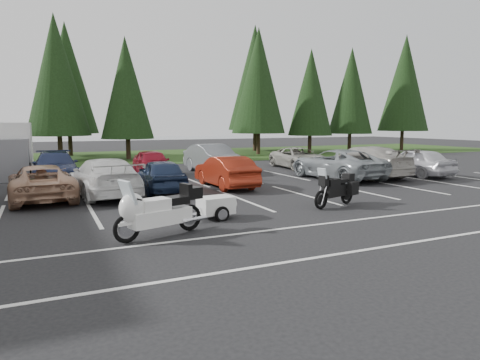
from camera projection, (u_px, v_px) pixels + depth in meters
name	position (u px, v px, depth m)	size (l,w,h in m)	color
ground	(242.00, 206.00, 15.01)	(120.00, 120.00, 0.00)	black
grass_strip	(124.00, 157.00, 36.61)	(80.00, 16.00, 0.01)	#233A12
lake_water	(115.00, 142.00, 66.17)	(70.00, 50.00, 0.02)	slate
box_truck	(7.00, 150.00, 22.74)	(2.40, 5.60, 2.90)	silver
stall_markings	(220.00, 197.00, 16.81)	(32.00, 16.00, 0.01)	silver
conifer_4	(56.00, 75.00, 32.68)	(4.80, 4.80, 11.17)	#332316
conifer_5	(126.00, 88.00, 33.70)	(4.14, 4.14, 9.63)	#332316
conifer_6	(259.00, 81.00, 39.00)	(4.93, 4.93, 11.48)	#332316
conifer_7	(311.00, 92.00, 41.13)	(4.27, 4.27, 9.94)	#332316
conifer_8	(351.00, 91.00, 44.09)	(4.53, 4.53, 10.56)	#332316
conifer_9	(405.00, 83.00, 45.29)	(5.19, 5.19, 12.10)	#332316
conifer_back_b	(67.00, 78.00, 37.20)	(4.97, 4.97, 11.58)	#332316
conifer_back_c	(255.00, 78.00, 43.95)	(5.50, 5.50, 12.81)	#332316
car_near_2	(41.00, 182.00, 16.02)	(2.21, 4.80, 1.33)	tan
car_near_3	(104.00, 177.00, 16.87)	(2.12, 5.21, 1.51)	silver
car_near_4	(161.00, 175.00, 18.00)	(1.64, 4.09, 1.39)	#1B2845
car_near_5	(226.00, 172.00, 19.28)	(1.49, 4.28, 1.41)	maroon
car_near_6	(337.00, 164.00, 22.07)	(2.57, 5.57, 1.55)	gray
car_near_7	(363.00, 161.00, 23.01)	(2.32, 5.71, 1.66)	#ACA69D
car_near_8	(415.00, 162.00, 23.44)	(1.79, 4.45, 1.52)	silver
car_far_1	(55.00, 167.00, 21.17)	(2.06, 5.06, 1.47)	#1C2446
car_far_2	(152.00, 163.00, 23.52)	(1.68, 4.18, 1.42)	maroon
car_far_3	(213.00, 159.00, 24.85)	(1.75, 5.01, 1.65)	slate
car_far_4	(299.00, 158.00, 27.26)	(2.21, 4.80, 1.33)	#A9A69B
touring_motorcycle	(160.00, 207.00, 10.81)	(2.80, 0.86, 1.55)	white
cargo_trailer	(216.00, 207.00, 12.91)	(1.48, 0.83, 0.68)	white
adventure_motorcycle	(335.00, 186.00, 14.74)	(2.33, 0.81, 1.42)	black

